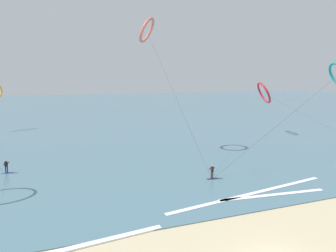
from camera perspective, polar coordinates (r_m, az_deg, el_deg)
The scene contains 8 objects.
sea_water at distance 120.49m, azimuth -13.37°, elevation 3.82°, with size 400.00×200.00×0.08m, color slate.
surfer_cobalt at distance 40.40m, azimuth -29.98°, elevation -7.29°, with size 1.40×0.72×1.70m.
surfer_navy at distance 33.59m, azimuth 8.93°, elevation -9.36°, with size 1.40×0.61×1.70m.
kite_crimson at distance 62.58m, azimuth 18.90°, elevation 6.41°, with size 4.28×29.97×11.02m.
kite_coral at distance 46.52m, azimuth -4.31°, elevation 18.83°, with size 5.38×18.86×21.12m.
wave_crest_near at distance 22.25m, azimuth -17.89°, elevation -22.35°, with size 12.64×0.50×0.12m, color white.
wave_crest_mid at distance 31.01m, azimuth 20.54°, elevation -13.02°, with size 11.60×0.50×0.12m, color white.
wave_crest_far at distance 30.70m, azimuth 16.79°, elevation -13.04°, with size 19.88×0.50×0.12m, color white.
Camera 1 is at (-11.88, -12.71, 11.68)m, focal length 30.02 mm.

